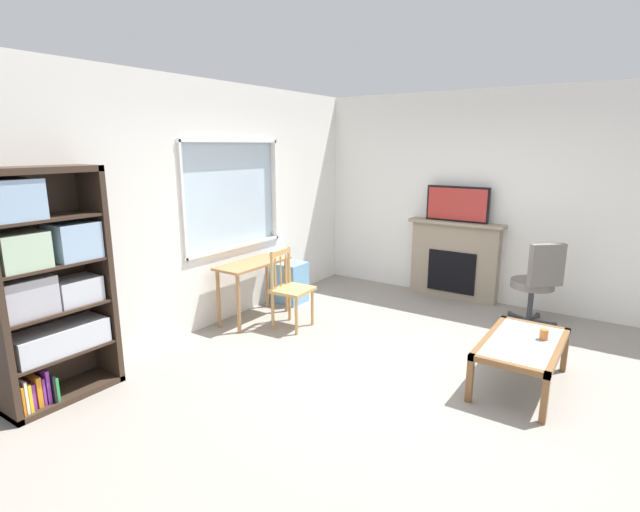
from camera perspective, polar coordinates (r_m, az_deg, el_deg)
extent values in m
cube|color=gray|center=(4.63, 10.19, -13.63)|extent=(6.09, 5.91, 0.02)
cube|color=white|center=(5.82, -12.30, -3.55)|extent=(5.09, 0.12, 0.84)
cube|color=white|center=(5.60, -13.34, 16.64)|extent=(5.09, 0.12, 0.64)
cube|color=white|center=(4.72, -26.30, 4.70)|extent=(2.07, 0.12, 1.28)
cube|color=white|center=(6.96, -1.88, 8.33)|extent=(1.48, 0.12, 1.28)
cube|color=silver|center=(5.82, -10.79, 7.17)|extent=(1.54, 0.02, 1.28)
cube|color=white|center=(5.87, -10.05, 1.07)|extent=(1.60, 0.06, 0.03)
cube|color=white|center=(5.75, -10.55, 13.33)|extent=(1.60, 0.06, 0.03)
cube|color=white|center=(5.26, -16.16, 6.26)|extent=(0.03, 0.06, 1.28)
cube|color=white|center=(6.34, -5.41, 7.81)|extent=(0.03, 0.06, 1.28)
cube|color=white|center=(6.65, 19.97, 6.45)|extent=(0.12, 5.11, 2.75)
cube|color=#38281E|center=(4.57, -24.78, -2.14)|extent=(0.05, 0.38, 1.90)
cube|color=#38281E|center=(4.24, -30.91, 8.82)|extent=(0.90, 0.38, 0.05)
cube|color=#38281E|center=(4.70, -28.20, -14.18)|extent=(0.90, 0.38, 0.05)
cube|color=#38281E|center=(4.54, -30.54, -2.87)|extent=(0.90, 0.02, 1.90)
cube|color=#38281E|center=(4.55, -28.71, -10.01)|extent=(0.85, 0.36, 0.02)
cube|color=#38281E|center=(4.43, -29.23, -5.58)|extent=(0.85, 0.36, 0.02)
cube|color=#38281E|center=(4.34, -29.77, -0.93)|extent=(0.85, 0.36, 0.02)
cube|color=#38281E|center=(4.27, -30.33, 3.89)|extent=(0.85, 0.36, 0.02)
cube|color=silver|center=(4.51, -28.73, -8.65)|extent=(0.73, 0.31, 0.21)
cube|color=#B2B2BC|center=(4.30, -31.71, -4.16)|extent=(0.39, 0.28, 0.30)
cube|color=silver|center=(4.47, -27.16, -3.64)|extent=(0.35, 0.27, 0.21)
cube|color=#B7D6B2|center=(4.22, -32.28, 0.53)|extent=(0.35, 0.31, 0.28)
cube|color=#9EBCDB|center=(4.39, -27.42, 1.66)|extent=(0.34, 0.32, 0.30)
cube|color=#9EBCDB|center=(4.17, -32.93, 5.65)|extent=(0.36, 0.32, 0.30)
cube|color=orange|center=(4.49, -32.61, -14.02)|extent=(0.02, 0.29, 0.23)
cube|color=white|center=(4.49, -32.30, -13.72)|extent=(0.02, 0.28, 0.27)
cube|color=yellow|center=(4.51, -31.95, -13.85)|extent=(0.02, 0.27, 0.23)
cube|color=purple|center=(4.52, -31.53, -13.85)|extent=(0.04, 0.21, 0.21)
cube|color=orange|center=(4.53, -31.05, -13.45)|extent=(0.04, 0.23, 0.25)
cube|color=purple|center=(4.55, -30.64, -13.47)|extent=(0.02, 0.23, 0.23)
cube|color=purple|center=(4.55, -30.29, -13.05)|extent=(0.03, 0.24, 0.28)
cube|color=black|center=(4.57, -29.87, -13.23)|extent=(0.02, 0.29, 0.23)
cube|color=green|center=(4.59, -29.56, -13.30)|extent=(0.02, 0.27, 0.20)
cube|color=#A37547|center=(5.70, -8.00, -0.87)|extent=(0.96, 0.41, 0.03)
cylinder|color=#A37547|center=(5.40, -9.71, -5.65)|extent=(0.04, 0.04, 0.68)
cylinder|color=#A37547|center=(6.01, -4.06, -3.54)|extent=(0.04, 0.04, 0.68)
cylinder|color=#A37547|center=(5.61, -12.02, -5.04)|extent=(0.04, 0.04, 0.68)
cylinder|color=#A37547|center=(6.20, -6.32, -3.06)|extent=(0.04, 0.04, 0.68)
cube|color=tan|center=(5.46, -3.29, -4.05)|extent=(0.44, 0.43, 0.04)
cylinder|color=tan|center=(5.31, -2.84, -7.18)|extent=(0.04, 0.04, 0.43)
cylinder|color=tan|center=(5.58, -0.91, -6.15)|extent=(0.04, 0.04, 0.43)
cylinder|color=tan|center=(5.49, -5.65, -6.57)|extent=(0.04, 0.04, 0.43)
cylinder|color=tan|center=(5.75, -3.65, -5.60)|extent=(0.04, 0.04, 0.43)
cylinder|color=tan|center=(5.35, -5.76, -1.94)|extent=(0.04, 0.04, 0.45)
cylinder|color=tan|center=(5.62, -3.72, -1.17)|extent=(0.04, 0.04, 0.45)
cube|color=tan|center=(5.44, -4.75, 0.45)|extent=(0.36, 0.06, 0.06)
cylinder|color=tan|center=(5.41, -5.35, -2.09)|extent=(0.02, 0.02, 0.35)
cylinder|color=tan|center=(5.49, -4.71, -1.84)|extent=(0.02, 0.02, 0.35)
cylinder|color=tan|center=(5.57, -4.09, -1.61)|extent=(0.02, 0.02, 0.35)
cube|color=#72ADDB|center=(6.40, -3.67, -3.14)|extent=(0.35, 0.40, 0.54)
cube|color=gray|center=(6.77, 15.72, -0.60)|extent=(0.18, 1.17, 1.02)
cube|color=black|center=(6.71, 15.39, -1.84)|extent=(0.03, 0.65, 0.56)
cube|color=gray|center=(6.65, 15.95, 3.81)|extent=(0.26, 1.27, 0.04)
cube|color=black|center=(6.61, 16.08, 5.98)|extent=(0.05, 0.83, 0.47)
cube|color=#B2332D|center=(6.59, 16.00, 5.96)|extent=(0.01, 0.78, 0.42)
cylinder|color=slate|center=(6.09, 24.01, -3.07)|extent=(0.48, 0.48, 0.09)
cube|color=slate|center=(5.85, 25.42, -1.00)|extent=(0.33, 0.35, 0.48)
cylinder|color=#38383D|center=(6.16, 23.80, -5.22)|extent=(0.06, 0.06, 0.42)
cube|color=#38383D|center=(6.15, 22.52, -7.19)|extent=(0.22, 0.23, 0.03)
cylinder|color=#38383D|center=(6.08, 21.38, -7.36)|extent=(0.05, 0.05, 0.05)
cube|color=#38383D|center=(6.10, 23.95, -7.50)|extent=(0.27, 0.15, 0.03)
cylinder|color=#38383D|center=(5.97, 24.28, -8.01)|extent=(0.05, 0.05, 0.05)
cube|color=#38383D|center=(6.22, 24.92, -7.19)|extent=(0.07, 0.28, 0.03)
cylinder|color=#38383D|center=(6.22, 26.21, -7.37)|extent=(0.05, 0.05, 0.05)
cube|color=#38383D|center=(6.35, 24.09, -6.71)|extent=(0.28, 0.09, 0.03)
cylinder|color=#38383D|center=(6.47, 24.54, -6.42)|extent=(0.05, 0.05, 0.05)
cube|color=#38383D|center=(6.30, 22.64, -6.70)|extent=(0.17, 0.26, 0.03)
cylinder|color=#38383D|center=(6.39, 21.69, -6.40)|extent=(0.05, 0.05, 0.05)
cube|color=#8C9E99|center=(4.52, 23.03, -9.41)|extent=(0.99, 0.51, 0.02)
cube|color=brown|center=(4.49, 26.57, -10.13)|extent=(1.09, 0.05, 0.05)
cube|color=brown|center=(4.58, 19.54, -9.02)|extent=(1.09, 0.05, 0.05)
cube|color=brown|center=(4.05, 21.50, -12.12)|extent=(0.05, 0.61, 0.05)
cube|color=brown|center=(5.00, 24.22, -7.53)|extent=(0.05, 0.61, 0.05)
cube|color=brown|center=(4.11, 25.20, -15.39)|extent=(0.05, 0.05, 0.37)
cube|color=brown|center=(5.05, 27.17, -10.22)|extent=(0.05, 0.05, 0.37)
cube|color=brown|center=(4.20, 17.42, -14.03)|extent=(0.05, 0.05, 0.37)
cube|color=brown|center=(5.12, 20.88, -9.25)|extent=(0.05, 0.05, 0.37)
cylinder|color=orange|center=(4.61, 25.15, -8.46)|extent=(0.07, 0.07, 0.09)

